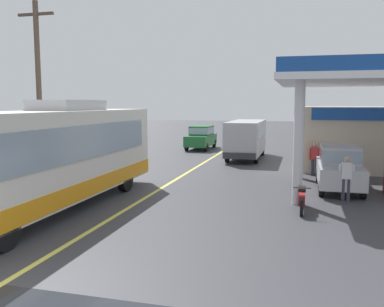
% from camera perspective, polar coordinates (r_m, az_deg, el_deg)
% --- Properties ---
extents(ground, '(120.00, 120.00, 0.00)m').
position_cam_1_polar(ground, '(26.53, 2.41, -0.82)').
color(ground, '#38383D').
extents(lane_divider_stripe, '(0.16, 50.00, 0.01)m').
position_cam_1_polar(lane_divider_stripe, '(21.73, -0.44, -2.53)').
color(lane_divider_stripe, '#D8CC4C').
rests_on(lane_divider_stripe, ground).
extents(coach_bus_main, '(2.60, 11.04, 3.69)m').
position_cam_1_polar(coach_bus_main, '(14.60, -18.57, -0.71)').
color(coach_bus_main, silver).
rests_on(coach_bus_main, ground).
extents(gas_station_roadside, '(9.10, 11.95, 5.10)m').
position_cam_1_polar(gas_station_roadside, '(22.13, 24.32, 3.86)').
color(gas_station_roadside, '#194799').
rests_on(gas_station_roadside, ground).
extents(car_at_pump, '(1.70, 4.20, 1.82)m').
position_cam_1_polar(car_at_pump, '(18.25, 19.67, -1.53)').
color(car_at_pump, '#B2B2B7').
rests_on(car_at_pump, ground).
extents(minibus_opposing_lane, '(2.04, 6.13, 2.44)m').
position_cam_1_polar(minibus_opposing_lane, '(27.03, 7.49, 2.41)').
color(minibus_opposing_lane, '#A5A5AD').
rests_on(minibus_opposing_lane, ground).
extents(motorcycle_parked_forecourt, '(0.55, 1.80, 0.92)m').
position_cam_1_polar(motorcycle_parked_forecourt, '(14.27, 14.91, -5.96)').
color(motorcycle_parked_forecourt, black).
rests_on(motorcycle_parked_forecourt, ground).
extents(pedestrian_near_pump, '(0.55, 0.22, 1.66)m').
position_cam_1_polar(pedestrian_near_pump, '(16.17, 20.52, -2.90)').
color(pedestrian_near_pump, '#33333F').
rests_on(pedestrian_near_pump, ground).
extents(pedestrian_by_shop, '(0.55, 0.22, 1.66)m').
position_cam_1_polar(pedestrian_by_shop, '(21.40, 16.57, -0.45)').
color(pedestrian_by_shop, '#33333F').
rests_on(pedestrian_by_shop, ground).
extents(car_trailing_behind_bus, '(1.70, 4.20, 1.82)m').
position_cam_1_polar(car_trailing_behind_bus, '(32.56, 1.28, 2.41)').
color(car_trailing_behind_bus, '#1E602D').
rests_on(car_trailing_behind_bus, ground).
extents(utility_pole_roadside, '(1.80, 0.24, 8.19)m').
position_cam_1_polar(utility_pole_roadside, '(20.58, -20.38, 8.46)').
color(utility_pole_roadside, brown).
rests_on(utility_pole_roadside, ground).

